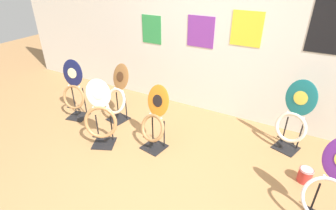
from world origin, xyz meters
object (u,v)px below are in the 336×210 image
object	(u,v)px
toilet_seat_display_orange_sun	(154,122)
toilet_seat_display_teal_sax	(294,119)
paint_can	(305,175)
toilet_seat_display_purple_note	(332,189)
toilet_seat_display_woodgrain	(117,95)
toilet_seat_display_white_plain	(100,116)
toilet_seat_display_navy_moon	(74,91)

from	to	relation	value
toilet_seat_display_orange_sun	toilet_seat_display_teal_sax	bearing A→B (deg)	27.87
paint_can	toilet_seat_display_purple_note	bearing A→B (deg)	-70.85
toilet_seat_display_woodgrain	toilet_seat_display_white_plain	xyz separation A→B (m)	(0.22, -0.62, 0.02)
toilet_seat_display_orange_sun	toilet_seat_display_purple_note	xyz separation A→B (m)	(1.94, -0.23, 0.03)
toilet_seat_display_orange_sun	paint_can	distance (m)	1.81
toilet_seat_display_purple_note	toilet_seat_display_white_plain	distance (m)	2.58
toilet_seat_display_navy_moon	toilet_seat_display_purple_note	bearing A→B (deg)	-5.27
toilet_seat_display_orange_sun	toilet_seat_display_woodgrain	size ratio (longest dim) A/B	0.99
toilet_seat_display_teal_sax	toilet_seat_display_navy_moon	size ratio (longest dim) A/B	1.03
toilet_seat_display_woodgrain	toilet_seat_display_purple_note	distance (m)	2.85
toilet_seat_display_orange_sun	toilet_seat_display_navy_moon	distance (m)	1.47
toilet_seat_display_teal_sax	toilet_seat_display_orange_sun	bearing A→B (deg)	-152.13
toilet_seat_display_navy_moon	paint_can	bearing A→B (deg)	3.20
toilet_seat_display_woodgrain	toilet_seat_display_white_plain	bearing A→B (deg)	-70.48
toilet_seat_display_woodgrain	toilet_seat_display_purple_note	size ratio (longest dim) A/B	0.98
toilet_seat_display_orange_sun	toilet_seat_display_teal_sax	xyz separation A→B (m)	(1.52, 0.81, 0.05)
toilet_seat_display_teal_sax	toilet_seat_display_white_plain	distance (m)	2.41
toilet_seat_display_white_plain	toilet_seat_display_woodgrain	bearing A→B (deg)	109.52
toilet_seat_display_teal_sax	toilet_seat_display_purple_note	world-z (taller)	toilet_seat_display_teal_sax
toilet_seat_display_teal_sax	toilet_seat_display_woodgrain	xyz separation A→B (m)	(-2.38, -0.46, -0.03)
toilet_seat_display_navy_moon	paint_can	xyz separation A→B (m)	(3.23, 0.18, -0.36)
toilet_seat_display_teal_sax	toilet_seat_display_navy_moon	xyz separation A→B (m)	(-2.99, -0.72, 0.01)
toilet_seat_display_white_plain	toilet_seat_display_navy_moon	size ratio (longest dim) A/B	1.01
toilet_seat_display_orange_sun	toilet_seat_display_navy_moon	size ratio (longest dim) A/B	0.93
toilet_seat_display_orange_sun	paint_can	size ratio (longest dim) A/B	5.00
toilet_seat_display_orange_sun	toilet_seat_display_white_plain	world-z (taller)	toilet_seat_display_white_plain
toilet_seat_display_purple_note	toilet_seat_display_white_plain	xyz separation A→B (m)	(-2.58, -0.05, 0.01)
toilet_seat_display_purple_note	toilet_seat_display_orange_sun	bearing A→B (deg)	173.22
toilet_seat_display_purple_note	toilet_seat_display_white_plain	world-z (taller)	toilet_seat_display_white_plain
toilet_seat_display_orange_sun	toilet_seat_display_teal_sax	distance (m)	1.72
toilet_seat_display_orange_sun	toilet_seat_display_purple_note	world-z (taller)	toilet_seat_display_purple_note
toilet_seat_display_purple_note	toilet_seat_display_white_plain	bearing A→B (deg)	-178.99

